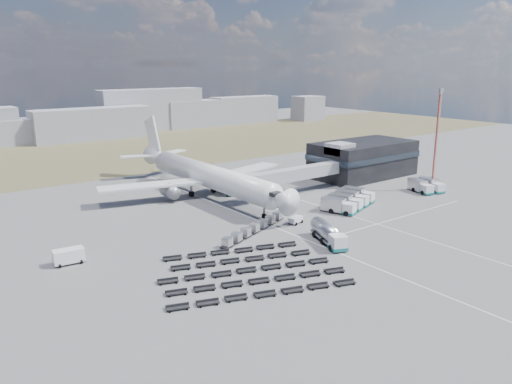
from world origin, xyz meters
TOP-DOWN VIEW (x-y plane):
  - ground at (0.00, 0.00)m, footprint 420.00×420.00m
  - grass_strip at (0.00, 110.00)m, footprint 420.00×90.00m
  - lane_markings at (9.77, 3.00)m, footprint 47.12×110.00m
  - terminal at (47.77, 23.96)m, footprint 30.40×16.40m
  - jet_bridge at (15.90, 20.42)m, footprint 30.30×3.80m
  - airliner at (0.00, 32.38)m, footprint 51.59×64.53m
  - skyline at (-23.28, 150.17)m, footprint 306.40×24.42m
  - fuel_tanker at (0.06, -9.89)m, footprint 6.54×11.20m
  - pushback_tug at (2.96, 2.37)m, footprint 3.45×2.47m
  - utility_van at (-40.64, 8.74)m, footprint 5.00×2.59m
  - catering_truck at (5.60, 30.77)m, footprint 4.23×7.12m
  - service_trucks_near at (20.55, 4.11)m, footprint 15.41×11.69m
  - service_trucks_far at (46.79, 1.85)m, footprint 7.80×8.66m
  - uld_row at (-7.25, 2.77)m, footprint 20.25×9.32m
  - baggage_dollies at (-19.54, -11.75)m, footprint 31.57×26.64m
  - floodlight_mast at (49.55, 1.86)m, footprint 2.47×1.99m

SIDE VIEW (x-z plane):
  - ground at x=0.00m, z-range 0.00..0.00m
  - grass_strip at x=0.00m, z-range 0.00..0.01m
  - lane_markings at x=9.77m, z-range 0.00..0.01m
  - baggage_dollies at x=-19.54m, z-range 0.00..0.74m
  - pushback_tug at x=2.96m, z-range 0.00..1.42m
  - uld_row at x=-7.25m, z-range 0.16..1.80m
  - utility_van at x=-40.64m, z-range 0.00..2.53m
  - catering_truck at x=5.60m, z-range 0.04..3.09m
  - service_trucks_far at x=46.79m, z-range 0.13..3.08m
  - service_trucks_near at x=20.55m, z-range 0.13..3.17m
  - fuel_tanker at x=0.06m, z-range 0.00..3.54m
  - jet_bridge at x=15.90m, z-range 1.53..8.58m
  - terminal at x=47.77m, z-range -0.25..10.75m
  - airliner at x=0.00m, z-range -3.52..14.10m
  - skyline at x=-23.28m, z-range -2.28..19.49m
  - floodlight_mast at x=49.55m, z-range 0.03..25.85m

